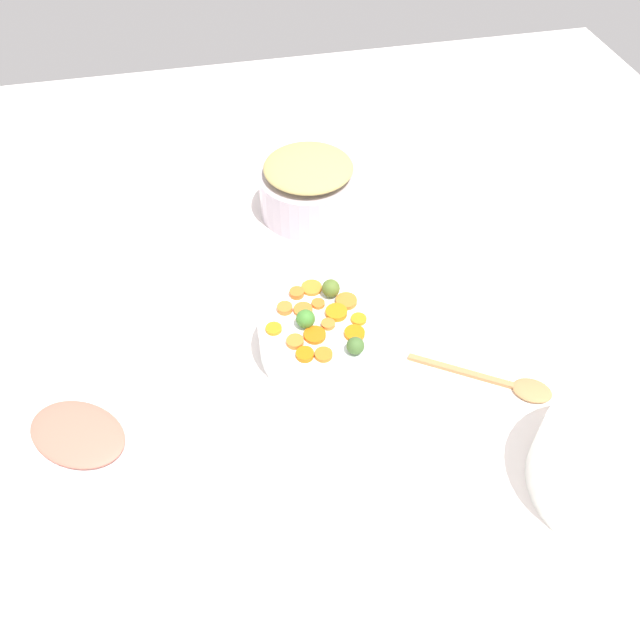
{
  "coord_description": "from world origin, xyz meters",
  "views": [
    {
      "loc": [
        -0.13,
        -0.72,
        0.95
      ],
      "look_at": [
        0.03,
        0.02,
        0.11
      ],
      "focal_mm": 35.9,
      "sensor_mm": 36.0,
      "label": 1
    }
  ],
  "objects_px": {
    "casserole_dish": "(618,470)",
    "wooden_spoon": "(511,385)",
    "metal_pot": "(309,193)",
    "serving_bowl_carrots": "(320,338)",
    "ham_plate": "(78,426)"
  },
  "relations": [
    {
      "from": "serving_bowl_carrots",
      "to": "wooden_spoon",
      "type": "distance_m",
      "value": 0.35
    },
    {
      "from": "wooden_spoon",
      "to": "casserole_dish",
      "type": "xyz_separation_m",
      "value": [
        0.07,
        -0.22,
        0.05
      ]
    },
    {
      "from": "metal_pot",
      "to": "wooden_spoon",
      "type": "height_order",
      "value": "metal_pot"
    },
    {
      "from": "wooden_spoon",
      "to": "casserole_dish",
      "type": "relative_size",
      "value": 0.93
    },
    {
      "from": "wooden_spoon",
      "to": "serving_bowl_carrots",
      "type": "bearing_deg",
      "value": 154.47
    },
    {
      "from": "serving_bowl_carrots",
      "to": "wooden_spoon",
      "type": "height_order",
      "value": "serving_bowl_carrots"
    },
    {
      "from": "metal_pot",
      "to": "casserole_dish",
      "type": "distance_m",
      "value": 0.85
    },
    {
      "from": "serving_bowl_carrots",
      "to": "ham_plate",
      "type": "relative_size",
      "value": 0.8
    },
    {
      "from": "metal_pot",
      "to": "casserole_dish",
      "type": "height_order",
      "value": "casserole_dish"
    },
    {
      "from": "serving_bowl_carrots",
      "to": "wooden_spoon",
      "type": "xyz_separation_m",
      "value": [
        0.32,
        -0.15,
        -0.03
      ]
    },
    {
      "from": "metal_pot",
      "to": "ham_plate",
      "type": "bearing_deg",
      "value": -135.44
    },
    {
      "from": "serving_bowl_carrots",
      "to": "metal_pot",
      "type": "relative_size",
      "value": 1.01
    },
    {
      "from": "wooden_spoon",
      "to": "ham_plate",
      "type": "height_order",
      "value": "same"
    },
    {
      "from": "casserole_dish",
      "to": "wooden_spoon",
      "type": "bearing_deg",
      "value": 107.91
    },
    {
      "from": "metal_pot",
      "to": "wooden_spoon",
      "type": "bearing_deg",
      "value": -66.07
    }
  ]
}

